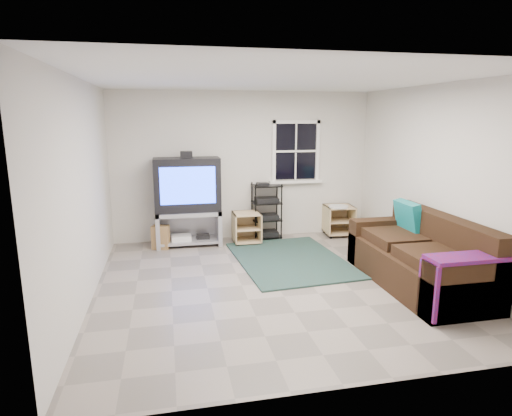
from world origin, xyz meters
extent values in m
plane|color=gray|center=(0.00, 0.00, 0.00)|extent=(4.60, 4.60, 0.00)
plane|color=white|center=(0.00, 0.00, 2.60)|extent=(4.60, 4.60, 0.00)
plane|color=beige|center=(0.00, 2.30, 1.30)|extent=(4.60, 0.00, 4.60)
plane|color=beige|center=(0.00, -2.30, 1.30)|extent=(4.60, 0.00, 4.60)
plane|color=beige|center=(-2.30, 0.00, 1.30)|extent=(0.00, 4.60, 4.60)
plane|color=beige|center=(2.30, 0.00, 1.30)|extent=(0.00, 4.60, 4.60)
cube|color=black|center=(0.95, 2.28, 1.55)|extent=(0.80, 0.01, 1.02)
cube|color=white|center=(0.95, 2.26, 2.07)|extent=(0.88, 0.06, 0.06)
cube|color=white|center=(0.95, 2.25, 1.00)|extent=(0.98, 0.14, 0.05)
cube|color=white|center=(0.54, 2.26, 1.55)|extent=(0.06, 0.06, 1.10)
cube|color=white|center=(1.36, 2.26, 1.55)|extent=(0.06, 0.06, 1.10)
cube|color=white|center=(0.95, 2.27, 1.55)|extent=(0.78, 0.04, 0.04)
cube|color=#A4A4AC|center=(-1.02, 2.00, 0.57)|extent=(1.09, 0.55, 0.07)
cube|color=#A4A4AC|center=(-1.53, 2.00, 0.30)|extent=(0.07, 0.55, 0.60)
cube|color=#A4A4AC|center=(-0.51, 2.00, 0.30)|extent=(0.07, 0.55, 0.60)
cube|color=#A4A4AC|center=(-1.02, 2.00, 0.08)|extent=(0.96, 0.50, 0.04)
cube|color=#A4A4AC|center=(-1.02, 2.25, 0.30)|extent=(1.09, 0.04, 0.60)
cube|color=silver|center=(-1.15, 1.95, 0.14)|extent=(0.33, 0.26, 0.09)
cube|color=black|center=(-0.78, 2.00, 0.13)|extent=(0.22, 0.20, 0.07)
cube|color=black|center=(-1.02, 2.00, 1.05)|extent=(1.09, 0.46, 0.89)
cube|color=#1E42FF|center=(-1.02, 1.76, 1.06)|extent=(0.89, 0.01, 0.61)
cube|color=black|center=(-1.02, 2.00, 1.55)|extent=(0.20, 0.14, 0.11)
cylinder|color=black|center=(0.14, 1.93, 0.51)|extent=(0.02, 0.02, 1.01)
cylinder|color=black|center=(0.60, 1.93, 0.51)|extent=(0.02, 0.02, 1.01)
cylinder|color=black|center=(0.14, 2.26, 0.51)|extent=(0.02, 0.02, 1.01)
cylinder|color=black|center=(0.60, 2.26, 0.51)|extent=(0.02, 0.02, 1.01)
cube|color=black|center=(0.37, 2.10, 0.05)|extent=(0.51, 0.37, 0.02)
cube|color=black|center=(0.37, 2.10, 0.10)|extent=(0.40, 0.29, 0.08)
cube|color=black|center=(0.37, 2.10, 0.35)|extent=(0.51, 0.37, 0.02)
cube|color=black|center=(0.37, 2.10, 0.40)|extent=(0.40, 0.29, 0.08)
cube|color=black|center=(0.37, 2.10, 0.66)|extent=(0.51, 0.37, 0.02)
cube|color=black|center=(0.37, 2.10, 0.71)|extent=(0.40, 0.29, 0.08)
cube|color=black|center=(0.37, 2.10, 0.97)|extent=(0.51, 0.37, 0.02)
cube|color=tan|center=(-0.03, 1.87, 0.53)|extent=(0.46, 0.46, 0.02)
cube|color=tan|center=(-0.03, 1.87, 0.06)|extent=(0.46, 0.46, 0.02)
cube|color=tan|center=(-0.25, 1.87, 0.29)|extent=(0.02, 0.46, 0.50)
cube|color=tan|center=(0.19, 1.88, 0.29)|extent=(0.02, 0.46, 0.50)
cube|color=tan|center=(-0.04, 2.09, 0.29)|extent=(0.42, 0.02, 0.50)
cube|color=tan|center=(-0.03, 1.87, 0.27)|extent=(0.42, 0.44, 0.02)
cylinder|color=black|center=(-0.22, 1.69, 0.02)|extent=(0.05, 0.05, 0.05)
cylinder|color=black|center=(0.15, 2.06, 0.02)|extent=(0.05, 0.05, 0.05)
cube|color=tan|center=(1.73, 2.03, 0.54)|extent=(0.54, 0.54, 0.02)
cube|color=tan|center=(1.73, 2.03, 0.06)|extent=(0.54, 0.54, 0.02)
cube|color=tan|center=(1.49, 2.05, 0.30)|extent=(0.06, 0.50, 0.50)
cube|color=tan|center=(1.97, 2.01, 0.30)|extent=(0.06, 0.50, 0.50)
cube|color=tan|center=(1.75, 2.27, 0.30)|extent=(0.46, 0.06, 0.50)
cube|color=tan|center=(1.73, 2.03, 0.28)|extent=(0.49, 0.51, 0.02)
cylinder|color=black|center=(1.52, 1.85, 0.03)|extent=(0.05, 0.05, 0.05)
cylinder|color=black|center=(1.95, 2.21, 0.03)|extent=(0.05, 0.05, 0.05)
cylinder|color=silver|center=(1.67, 1.93, 0.57)|extent=(0.36, 0.36, 0.03)
cube|color=black|center=(1.79, -0.44, 0.23)|extent=(0.97, 2.15, 0.45)
cube|color=black|center=(2.14, -0.44, 0.68)|extent=(0.26, 2.15, 0.46)
cube|color=black|center=(1.79, 0.51, 0.33)|extent=(0.97, 0.26, 0.67)
cube|color=black|center=(1.79, -1.38, 0.33)|extent=(0.97, 0.26, 0.67)
cube|color=black|center=(1.70, -0.87, 0.52)|extent=(0.65, 0.77, 0.14)
cube|color=black|center=(1.70, -0.01, 0.52)|extent=(0.65, 0.77, 0.14)
cube|color=teal|center=(1.98, 0.15, 0.77)|extent=(0.22, 0.52, 0.45)
cube|color=navy|center=(1.76, -1.38, 0.69)|extent=(0.89, 0.32, 0.04)
cube|color=navy|center=(1.32, -1.38, 0.35)|extent=(0.04, 0.32, 0.62)
cube|color=black|center=(0.45, 0.83, 0.01)|extent=(1.71, 2.25, 0.03)
cube|color=olive|center=(-1.49, 1.85, 0.20)|extent=(0.31, 0.24, 0.39)
camera|label=1|loc=(-1.34, -5.17, 2.16)|focal=30.00mm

